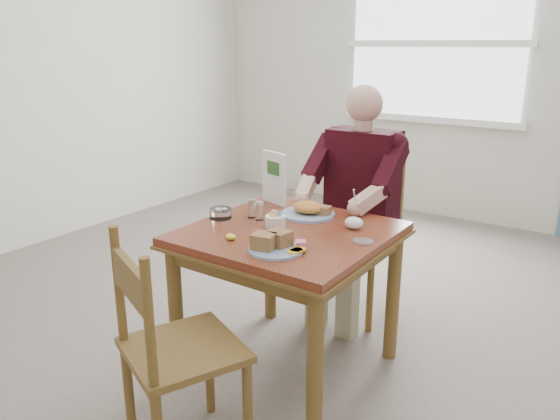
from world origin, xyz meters
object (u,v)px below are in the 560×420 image
Objects in this scene: chair_far at (361,237)px; near_plate at (275,244)px; far_plate at (309,210)px; table at (289,251)px; chair_near at (172,350)px; diner at (357,187)px.

near_plate is at bearing -84.47° from chair_far.
near_plate is 0.85× the size of far_plate.
table is 3.09× the size of far_plate.
chair_near is at bearing -89.05° from far_plate.
table is 0.97× the size of chair_near.
far_plate is at bearing 90.95° from chair_near.
far_plate is (-0.04, 0.24, 0.14)m from table.
table is at bearing 111.47° from near_plate.
diner reaches higher than table.
table is at bearing -90.00° from chair_far.
diner reaches higher than far_plate.
chair_far is 0.63m from far_plate.
chair_far is 1.10m from near_plate.
near_plate reaches higher than far_plate.
far_plate is (-0.02, 1.02, 0.30)m from chair_near.
table is 3.61× the size of near_plate.
chair_near is at bearing -90.72° from chair_far.
near_plate is (0.10, -0.97, -0.03)m from diner.
chair_near is at bearing -91.46° from table.
table is 0.66× the size of diner.
chair_far is at bearing 90.01° from diner.
diner is at bearing 90.00° from table.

